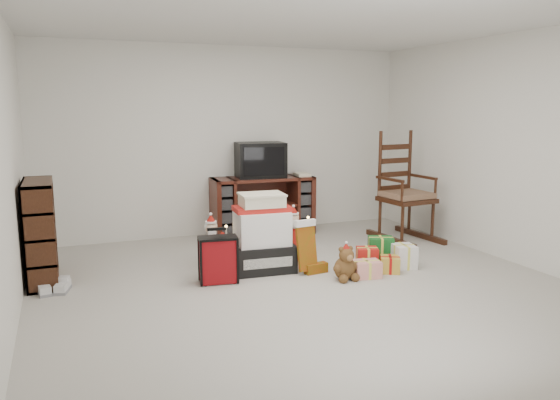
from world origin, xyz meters
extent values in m
cube|color=#B2AEA3|center=(0.00, 0.00, -0.01)|extent=(5.00, 5.00, 0.01)
cube|color=silver|center=(0.00, 0.00, 2.50)|extent=(5.00, 5.00, 0.01)
cube|color=silver|center=(0.00, 2.50, 1.25)|extent=(5.00, 0.01, 2.50)
cube|color=silver|center=(0.00, -2.50, 1.25)|extent=(5.00, 0.01, 2.50)
cube|color=silver|center=(-2.50, 0.00, 1.25)|extent=(0.01, 5.00, 2.50)
cube|color=silver|center=(2.50, 0.00, 1.25)|extent=(0.01, 5.00, 2.50)
cube|color=#491A14|center=(0.38, 2.23, 0.39)|extent=(1.38, 0.54, 0.78)
cube|color=silver|center=(0.38, 2.20, 0.46)|extent=(0.42, 0.31, 0.08)
cube|color=#3C2010|center=(-2.33, 1.14, 0.50)|extent=(0.27, 0.82, 1.01)
cube|color=#3C2010|center=(2.00, 1.24, 0.53)|extent=(0.63, 0.61, 0.06)
cube|color=#7D6144|center=(2.00, 1.24, 0.59)|extent=(0.58, 0.56, 0.07)
cube|color=#3C2010|center=(2.00, 1.49, 1.01)|extent=(0.50, 0.11, 0.90)
cube|color=#3C2010|center=(2.00, 1.24, 0.03)|extent=(0.67, 1.01, 0.07)
cube|color=black|center=(-0.19, 0.67, 0.14)|extent=(0.68, 0.51, 0.29)
cube|color=white|center=(-0.19, 0.67, 0.46)|extent=(0.57, 0.46, 0.35)
cube|color=#B41A14|center=(-0.19, 0.67, 0.67)|extent=(0.60, 0.36, 0.05)
cube|color=beige|center=(-0.19, 0.67, 0.75)|extent=(0.46, 0.36, 0.11)
cube|color=maroon|center=(-0.73, 0.45, 0.23)|extent=(0.38, 0.23, 0.47)
cube|color=black|center=(-0.73, 0.53, 0.53)|extent=(0.19, 0.05, 0.03)
ellipsoid|color=brown|center=(0.47, 0.08, 0.11)|extent=(0.23, 0.19, 0.24)
sphere|color=brown|center=(0.47, 0.05, 0.26)|extent=(0.15, 0.15, 0.15)
cone|color=maroon|center=(0.36, 1.12, 0.19)|extent=(0.27, 0.27, 0.38)
sphere|color=beige|center=(0.36, 1.12, 0.43)|extent=(0.13, 0.13, 0.13)
cone|color=maroon|center=(0.36, 1.12, 0.53)|extent=(0.11, 0.11, 0.10)
cylinder|color=silver|center=(0.50, 1.01, 0.39)|extent=(0.02, 0.02, 0.11)
cone|color=maroon|center=(-0.65, 1.02, 0.19)|extent=(0.27, 0.27, 0.38)
sphere|color=beige|center=(-0.65, 1.02, 0.43)|extent=(0.13, 0.13, 0.13)
cone|color=maroon|center=(-0.65, 1.02, 0.53)|extent=(0.11, 0.11, 0.10)
cylinder|color=silver|center=(-0.51, 0.92, 0.39)|extent=(0.02, 0.02, 0.11)
cube|color=silver|center=(-2.32, 0.74, 0.04)|extent=(0.15, 0.27, 0.09)
cube|color=silver|center=(-2.16, 0.74, 0.04)|extent=(0.17, 0.27, 0.09)
cube|color=#B41A14|center=(0.88, 0.25, 0.12)|extent=(0.23, 0.23, 0.23)
cube|color=#1A682D|center=(1.06, 0.47, 0.12)|extent=(0.23, 0.23, 0.23)
cube|color=gold|center=(1.10, 0.12, 0.12)|extent=(0.23, 0.23, 0.23)
cube|color=white|center=(0.84, -0.06, 0.12)|extent=(0.23, 0.23, 0.23)
cube|color=white|center=(1.28, 0.30, 0.12)|extent=(0.23, 0.23, 0.23)
cube|color=black|center=(0.36, 2.25, 1.01)|extent=(0.68, 0.52, 0.46)
cube|color=black|center=(0.36, 2.02, 1.01)|extent=(0.54, 0.08, 0.37)
camera|label=1|loc=(-2.10, -4.56, 1.73)|focal=35.00mm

